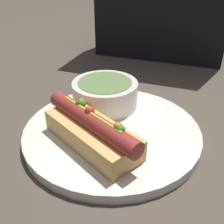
{
  "coord_description": "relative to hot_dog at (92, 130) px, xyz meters",
  "views": [
    {
      "loc": [
        0.12,
        -0.34,
        0.27
      ],
      "look_at": [
        0.0,
        0.0,
        0.05
      ],
      "focal_mm": 42.0,
      "sensor_mm": 36.0,
      "label": 1
    }
  ],
  "objects": [
    {
      "name": "hot_dog",
      "position": [
        0.0,
        0.0,
        0.0
      ],
      "size": [
        0.18,
        0.14,
        0.06
      ],
      "rotation": [
        0.0,
        0.0,
        -0.5
      ],
      "color": "#DBAD60",
      "rests_on": "dinner_plate"
    },
    {
      "name": "soup_bowl",
      "position": [
        -0.03,
        0.12,
        0.0
      ],
      "size": [
        0.12,
        0.12,
        0.05
      ],
      "color": "silver",
      "rests_on": "dinner_plate"
    },
    {
      "name": "spoon",
      "position": [
        -0.07,
        0.05,
        -0.02
      ],
      "size": [
        0.13,
        0.12,
        0.01
      ],
      "rotation": [
        0.0,
        0.0,
        2.41
      ],
      "color": "#B7B7BC",
      "rests_on": "dinner_plate"
    },
    {
      "name": "dinner_plate",
      "position": [
        0.01,
        0.05,
        -0.03
      ],
      "size": [
        0.3,
        0.3,
        0.02
      ],
      "color": "white",
      "rests_on": "ground_plane"
    },
    {
      "name": "ground_plane",
      "position": [
        0.01,
        0.05,
        -0.04
      ],
      "size": [
        4.0,
        4.0,
        0.0
      ],
      "primitive_type": "plane",
      "color": "#4C4238"
    }
  ]
}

